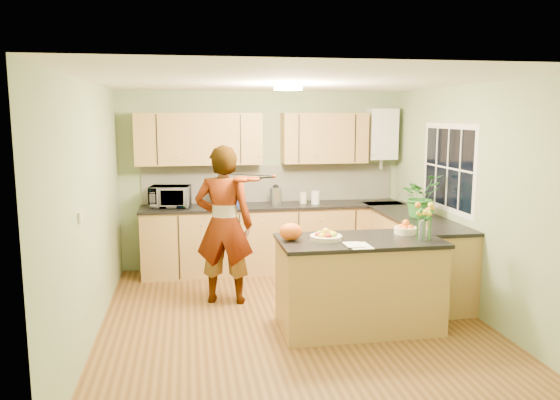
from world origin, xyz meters
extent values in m
plane|color=brown|center=(0.00, 0.00, 0.00)|extent=(4.50, 4.50, 0.00)
cube|color=white|center=(0.00, 0.00, 2.50)|extent=(4.00, 4.50, 0.02)
cube|color=gray|center=(0.00, 2.25, 1.25)|extent=(4.00, 0.02, 2.50)
cube|color=gray|center=(0.00, -2.25, 1.25)|extent=(4.00, 0.02, 2.50)
cube|color=gray|center=(-2.00, 0.00, 1.25)|extent=(0.02, 4.50, 2.50)
cube|color=gray|center=(2.00, 0.00, 1.25)|extent=(0.02, 4.50, 2.50)
cube|color=#A78143|center=(0.10, 1.95, 0.45)|extent=(3.60, 0.60, 0.90)
cube|color=black|center=(0.10, 1.94, 0.92)|extent=(3.64, 0.62, 0.04)
cube|color=#A78143|center=(1.70, 0.85, 0.45)|extent=(0.60, 2.20, 0.90)
cube|color=black|center=(1.69, 0.85, 0.92)|extent=(0.62, 2.24, 0.04)
cube|color=silver|center=(0.10, 2.23, 1.20)|extent=(3.60, 0.02, 0.52)
cube|color=#A78143|center=(-0.90, 2.08, 1.85)|extent=(1.70, 0.34, 0.70)
cube|color=#A78143|center=(0.85, 2.08, 1.85)|extent=(1.20, 0.34, 0.70)
cube|color=white|center=(1.70, 2.09, 1.90)|extent=(0.40, 0.30, 0.72)
cylinder|color=#AEAFB3|center=(1.70, 2.09, 1.50)|extent=(0.06, 0.06, 0.20)
cube|color=white|center=(1.99, 0.60, 1.55)|extent=(0.01, 1.30, 1.05)
cube|color=black|center=(1.99, 0.60, 1.55)|extent=(0.01, 1.18, 0.92)
cube|color=white|center=(-1.99, -0.60, 1.30)|extent=(0.02, 0.09, 0.09)
cylinder|color=#FFEABF|center=(0.00, 0.30, 2.46)|extent=(0.30, 0.30, 0.06)
cylinder|color=white|center=(0.00, 0.30, 2.49)|extent=(0.10, 0.10, 0.02)
cube|color=#A78143|center=(0.63, -0.28, 0.45)|extent=(1.60, 0.80, 0.90)
cube|color=black|center=(0.63, -0.28, 0.92)|extent=(1.64, 0.84, 0.04)
cylinder|color=beige|center=(0.28, -0.28, 0.96)|extent=(0.32, 0.32, 0.05)
cylinder|color=beige|center=(1.18, -0.13, 0.97)|extent=(0.24, 0.24, 0.07)
cylinder|color=silver|center=(1.23, -0.46, 1.04)|extent=(0.10, 0.10, 0.20)
ellipsoid|color=#E45B12|center=(-0.07, -0.23, 1.02)|extent=(0.29, 0.27, 0.17)
cube|color=white|center=(0.53, -0.58, 0.94)|extent=(0.20, 0.28, 0.01)
imported|color=tan|center=(-0.67, 0.74, 0.92)|extent=(0.76, 0.59, 1.84)
imported|color=white|center=(-1.30, 1.97, 1.08)|extent=(0.57, 0.43, 0.29)
cube|color=navy|center=(-0.56, 1.98, 1.07)|extent=(0.36, 0.28, 0.27)
cylinder|color=#AEAFB3|center=(0.13, 1.95, 1.06)|extent=(0.17, 0.17, 0.24)
sphere|color=black|center=(0.13, 1.95, 1.22)|extent=(0.09, 0.09, 0.09)
cylinder|color=beige|center=(0.53, 1.99, 1.02)|extent=(0.12, 0.12, 0.16)
cylinder|color=white|center=(0.69, 1.89, 1.03)|extent=(0.14, 0.14, 0.18)
imported|color=#276B23|center=(1.70, 0.69, 1.21)|extent=(0.59, 0.55, 0.53)
camera|label=1|loc=(-1.06, -5.43, 2.17)|focal=35.00mm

